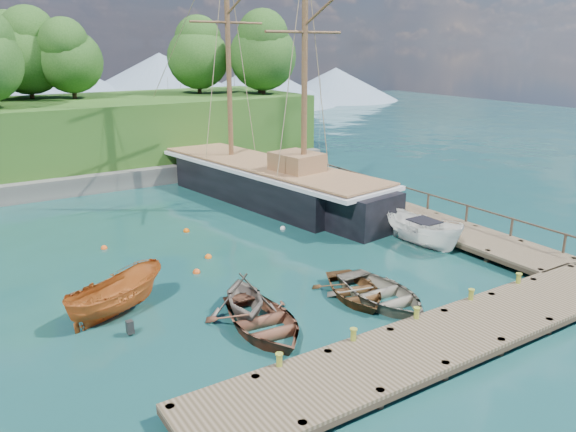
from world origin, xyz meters
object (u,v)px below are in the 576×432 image
at_px(rowboat_2, 355,297).
at_px(rowboat_3, 382,302).
at_px(rowboat_1, 245,315).
at_px(schooner, 265,184).
at_px(motorboat_orange, 118,314).
at_px(rowboat_0, 263,331).
at_px(cabin_boat_white, 423,246).

height_order(rowboat_2, rowboat_3, rowboat_3).
distance_m(rowboat_2, rowboat_3, 1.20).
distance_m(rowboat_1, rowboat_3, 5.80).
relative_size(rowboat_1, rowboat_3, 0.72).
bearing_deg(schooner, motorboat_orange, -148.34).
bearing_deg(rowboat_0, rowboat_2, 10.37).
bearing_deg(motorboat_orange, schooner, -72.62).
bearing_deg(rowboat_2, rowboat_3, -40.70).
bearing_deg(schooner, cabin_boat_white, -87.92).
xyz_separation_m(rowboat_0, cabin_boat_white, (11.89, 3.45, 0.00)).
bearing_deg(rowboat_1, rowboat_0, -72.23).
bearing_deg(cabin_boat_white, rowboat_3, -152.62).
xyz_separation_m(rowboat_2, cabin_boat_white, (7.11, 3.02, 0.00)).
distance_m(rowboat_3, motorboat_orange, 10.86).
xyz_separation_m(rowboat_1, rowboat_2, (4.74, -1.11, 0.00)).
height_order(rowboat_1, rowboat_3, rowboat_1).
height_order(rowboat_3, cabin_boat_white, cabin_boat_white).
height_order(rowboat_2, motorboat_orange, motorboat_orange).
distance_m(rowboat_0, rowboat_3, 5.47).
relative_size(rowboat_0, schooner, 0.18).
height_order(cabin_boat_white, schooner, schooner).
relative_size(rowboat_2, schooner, 0.15).
relative_size(rowboat_3, motorboat_orange, 1.06).
height_order(rowboat_0, motorboat_orange, motorboat_orange).
distance_m(rowboat_0, schooner, 18.66).
distance_m(rowboat_0, rowboat_2, 4.80).
relative_size(rowboat_0, motorboat_orange, 1.07).
bearing_deg(rowboat_2, rowboat_1, -177.67).
distance_m(rowboat_2, schooner, 16.33).
distance_m(cabin_boat_white, schooner, 12.86).
xyz_separation_m(rowboat_0, rowboat_1, (0.04, 1.55, 0.00)).
distance_m(motorboat_orange, cabin_boat_white, 16.15).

